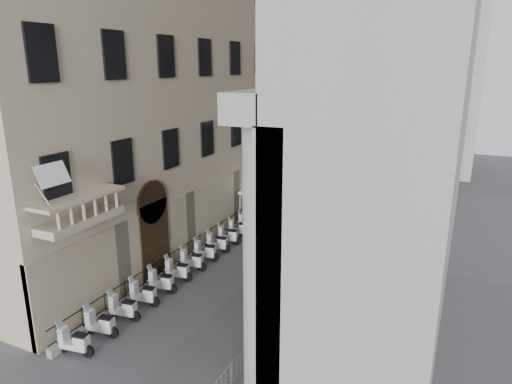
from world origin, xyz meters
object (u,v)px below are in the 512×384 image
security_tent (268,183)px  pedestrian_a (351,202)px  scooter_0 (76,354)px  street_lamp (253,165)px  info_kiosk (247,221)px  pedestrian_b (372,190)px

security_tent → pedestrian_a: (5.05, 5.37, -2.24)m
scooter_0 → security_tent: bearing=-11.0°
street_lamp → info_kiosk: size_ratio=3.75×
scooter_0 → street_lamp: street_lamp is taller
scooter_0 → pedestrian_a: bearing=-22.5°
street_lamp → info_kiosk: bearing=-67.3°
info_kiosk → pedestrian_b: bearing=53.5°
scooter_0 → info_kiosk: bearing=-10.4°
scooter_0 → pedestrian_a: size_ratio=0.92×
security_tent → street_lamp: size_ratio=0.60×
info_kiosk → pedestrian_a: info_kiosk is taller
street_lamp → pedestrian_a: size_ratio=4.57×
scooter_0 → pedestrian_b: pedestrian_b is taller
pedestrian_b → street_lamp: bearing=91.8°
security_tent → pedestrian_a: 7.70m
info_kiosk → scooter_0: bearing=-102.5°
street_lamp → pedestrian_b: size_ratio=4.81×
scooter_0 → security_tent: size_ratio=0.33×
security_tent → street_lamp: bearing=-166.2°
pedestrian_b → scooter_0: bearing=113.5°
scooter_0 → pedestrian_b: 28.85m
scooter_0 → street_lamp: (-0.41, 18.13, 4.43)m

